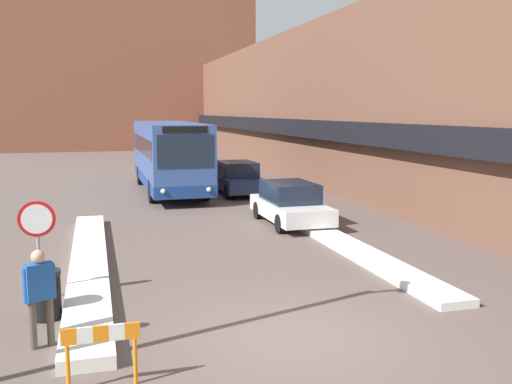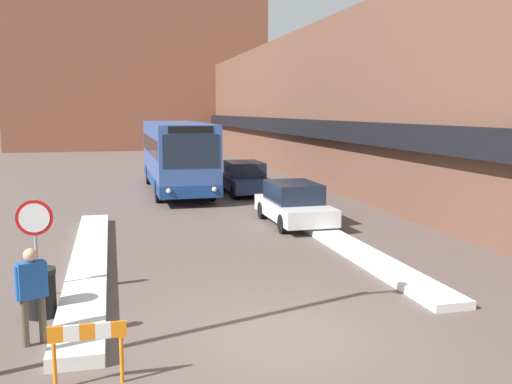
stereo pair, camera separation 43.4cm
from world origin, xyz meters
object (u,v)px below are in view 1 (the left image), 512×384
(parked_car_front, at_px, (290,203))
(pedestrian, at_px, (40,289))
(city_bus, at_px, (169,155))
(parked_car_back, at_px, (238,178))
(stop_sign, at_px, (37,229))
(construction_barricade, at_px, (101,344))
(trash_bin, at_px, (46,294))

(parked_car_front, bearing_deg, pedestrian, -130.38)
(city_bus, xyz_separation_m, parked_car_back, (3.05, -1.65, -1.05))
(parked_car_front, xyz_separation_m, parked_car_back, (0.00, 7.59, 0.03))
(city_bus, height_order, stop_sign, city_bus)
(city_bus, height_order, parked_car_back, city_bus)
(stop_sign, bearing_deg, pedestrian, -84.76)
(stop_sign, distance_m, construction_barricade, 4.68)
(parked_car_back, height_order, pedestrian, pedestrian)
(parked_car_front, distance_m, stop_sign, 9.96)
(parked_car_front, relative_size, construction_barricade, 3.87)
(pedestrian, bearing_deg, stop_sign, 71.83)
(parked_car_front, height_order, parked_car_back, parked_car_back)
(parked_car_back, xyz_separation_m, stop_sign, (-7.77, -13.78, 0.75))
(city_bus, relative_size, parked_car_back, 2.50)
(city_bus, xyz_separation_m, pedestrian, (-4.48, -18.10, -0.81))
(parked_car_back, distance_m, trash_bin, 16.84)
(stop_sign, bearing_deg, construction_barricade, -74.85)
(stop_sign, relative_size, pedestrian, 1.25)
(trash_bin, relative_size, construction_barricade, 0.86)
(parked_car_front, height_order, trash_bin, parked_car_front)
(construction_barricade, bearing_deg, parked_car_back, 70.18)
(stop_sign, distance_m, trash_bin, 1.66)
(parked_car_back, bearing_deg, parked_car_front, -90.00)
(parked_car_front, distance_m, parked_car_back, 7.59)
(stop_sign, height_order, pedestrian, stop_sign)
(parked_car_front, bearing_deg, trash_bin, -135.40)
(city_bus, bearing_deg, stop_sign, -107.02)
(city_bus, xyz_separation_m, stop_sign, (-4.72, -15.43, -0.30))
(stop_sign, relative_size, construction_barricade, 1.92)
(parked_car_back, height_order, trash_bin, parked_car_back)
(construction_barricade, bearing_deg, pedestrian, 118.32)
(parked_car_front, height_order, pedestrian, pedestrian)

